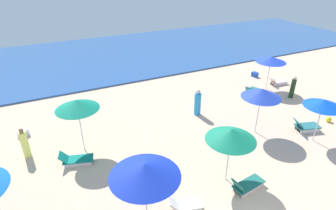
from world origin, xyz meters
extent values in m
cube|color=#2F5899|center=(0.00, 22.66, 0.06)|extent=(60.00, 14.68, 0.12)
cylinder|color=silver|center=(1.03, 3.66, 1.01)|extent=(0.05, 0.05, 2.03)
cone|color=#15825D|center=(1.03, 3.66, 2.28)|extent=(2.03, 2.03, 0.51)
cube|color=silver|center=(1.57, 2.57, 0.09)|extent=(1.25, 0.20, 0.18)
cube|color=silver|center=(1.51, 3.06, 0.09)|extent=(1.25, 0.20, 0.18)
cube|color=#1F695F|center=(1.54, 2.81, 0.21)|extent=(1.45, 0.75, 0.06)
cube|color=#1F695F|center=(0.90, 2.73, 0.46)|extent=(0.38, 0.58, 0.52)
cylinder|color=silver|center=(4.68, 5.97, 1.05)|extent=(0.05, 0.05, 2.11)
cone|color=#2441B9|center=(4.68, 5.97, 2.35)|extent=(2.03, 2.03, 0.48)
cylinder|color=silver|center=(9.36, 10.11, 1.01)|extent=(0.05, 0.05, 2.02)
cone|color=blue|center=(9.36, 10.11, 2.21)|extent=(2.11, 2.11, 0.37)
cube|color=silver|center=(10.75, 10.04, 0.10)|extent=(1.18, 0.14, 0.19)
cube|color=silver|center=(10.80, 10.55, 0.10)|extent=(1.18, 0.14, 0.19)
cube|color=beige|center=(10.77, 10.30, 0.22)|extent=(1.36, 0.71, 0.06)
cube|color=beige|center=(10.17, 10.35, 0.42)|extent=(0.40, 0.60, 0.43)
cube|color=silver|center=(7.94, 9.56, 0.11)|extent=(1.04, 0.58, 0.23)
cube|color=silver|center=(7.69, 10.04, 0.11)|extent=(1.04, 0.58, 0.23)
cube|color=#24776F|center=(7.81, 9.80, 0.26)|extent=(1.43, 1.17, 0.06)
cube|color=#24776F|center=(7.29, 9.52, 0.50)|extent=(0.53, 0.67, 0.51)
cylinder|color=silver|center=(-4.01, 8.45, 1.13)|extent=(0.05, 0.05, 2.27)
cone|color=#0F8262|center=(-4.01, 8.45, 2.50)|extent=(2.01, 2.01, 0.46)
cube|color=silver|center=(-4.52, 7.23, 0.10)|extent=(1.17, 0.35, 0.20)
cube|color=silver|center=(-4.39, 7.72, 0.10)|extent=(1.17, 0.35, 0.20)
cube|color=#0E796C|center=(-4.45, 7.47, 0.23)|extent=(1.44, 0.93, 0.06)
cube|color=#0E796C|center=(-5.05, 7.63, 0.42)|extent=(0.52, 0.65, 0.41)
cylinder|color=silver|center=(-2.79, 3.17, 1.02)|extent=(0.05, 0.05, 2.05)
cone|color=#152FB7|center=(-2.79, 3.17, 2.30)|extent=(2.40, 2.40, 0.50)
cube|color=silver|center=(-1.20, 3.20, 0.09)|extent=(1.01, 0.25, 0.19)
cube|color=silver|center=(-1.25, 2.97, 0.22)|extent=(1.23, 0.79, 0.06)
cube|color=silver|center=(-1.76, 3.07, 0.42)|extent=(0.52, 0.61, 0.44)
cylinder|color=silver|center=(6.83, 4.02, 1.00)|extent=(0.05, 0.05, 2.00)
cone|color=blue|center=(6.83, 4.02, 2.18)|extent=(1.85, 1.85, 0.36)
cube|color=silver|center=(7.27, 4.57, 0.12)|extent=(1.11, 0.36, 0.25)
cube|color=silver|center=(7.43, 5.11, 0.12)|extent=(1.11, 0.36, 0.25)
cube|color=#287173|center=(7.35, 4.84, 0.28)|extent=(1.41, 1.00, 0.06)
cube|color=#287173|center=(6.79, 5.01, 0.49)|extent=(0.55, 0.72, 0.46)
cylinder|color=#1E361D|center=(9.80, 8.22, 0.66)|extent=(0.41, 0.41, 1.32)
sphere|color=beige|center=(9.80, 8.22, 1.43)|extent=(0.23, 0.23, 0.23)
cylinder|color=#2991D7|center=(2.85, 9.03, 0.70)|extent=(0.51, 0.51, 1.39)
sphere|color=beige|center=(2.85, 9.03, 1.51)|extent=(0.26, 0.26, 0.26)
cylinder|color=#E9F16F|center=(-6.55, 9.07, 0.67)|extent=(0.41, 0.41, 1.34)
sphere|color=#926245|center=(-6.55, 9.07, 1.44)|extent=(0.21, 0.21, 0.21)
cube|color=#1C4AB7|center=(10.20, 12.26, 0.19)|extent=(0.42, 0.48, 0.37)
cube|color=silver|center=(-6.70, 11.02, 0.18)|extent=(0.61, 0.58, 0.35)
sphere|color=yellow|center=(9.25, 4.94, 0.16)|extent=(0.31, 0.31, 0.31)
camera|label=1|loc=(-5.14, -3.40, 8.33)|focal=29.60mm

